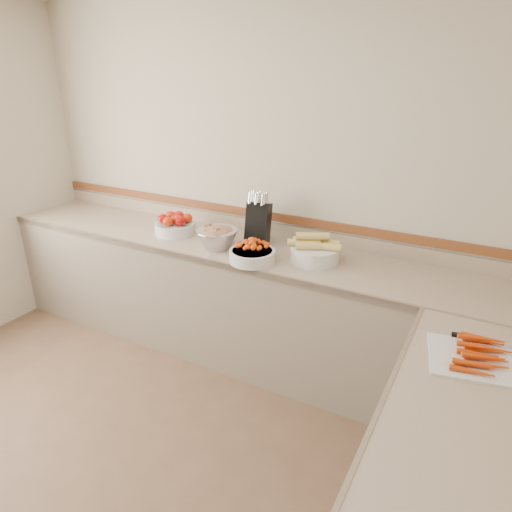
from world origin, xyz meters
The scene contains 8 objects.
back_wall centered at (0.00, 2.00, 1.30)m, with size 4.00×4.00×0.00m, color #B9AE99.
counter_back centered at (0.00, 1.68, 0.45)m, with size 4.00×0.65×1.08m.
knife_block centered at (0.12, 1.80, 1.06)m, with size 0.19×0.22×0.39m.
tomato_bowl centered at (-0.54, 1.67, 0.97)m, with size 0.31×0.31×0.15m.
cherry_tomato_bowl centered at (0.26, 1.47, 0.96)m, with size 0.31×0.31×0.17m.
corn_bowl centered at (0.61, 1.68, 0.97)m, with size 0.36×0.33×0.19m.
rhubarb_bowl centered at (-0.08, 1.56, 0.99)m, with size 0.30×0.30×0.17m.
cutting_board centered at (1.67, 0.98, 0.92)m, with size 0.48×0.41×0.06m.
Camera 1 is at (1.61, -0.95, 2.08)m, focal length 32.00 mm.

